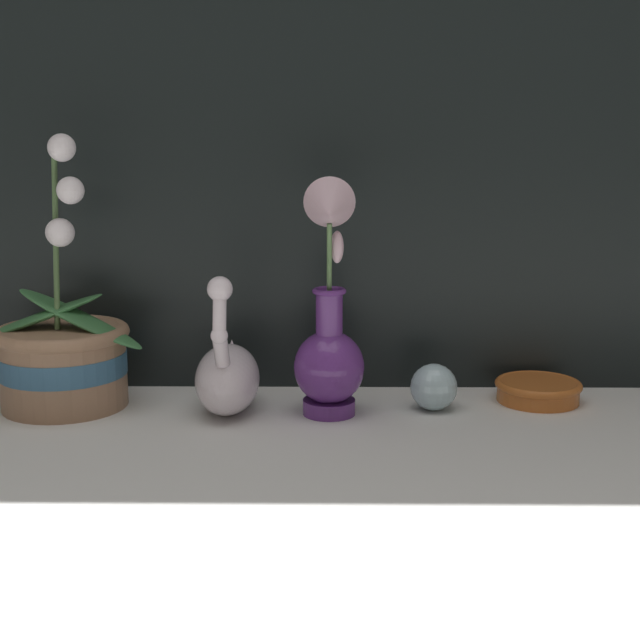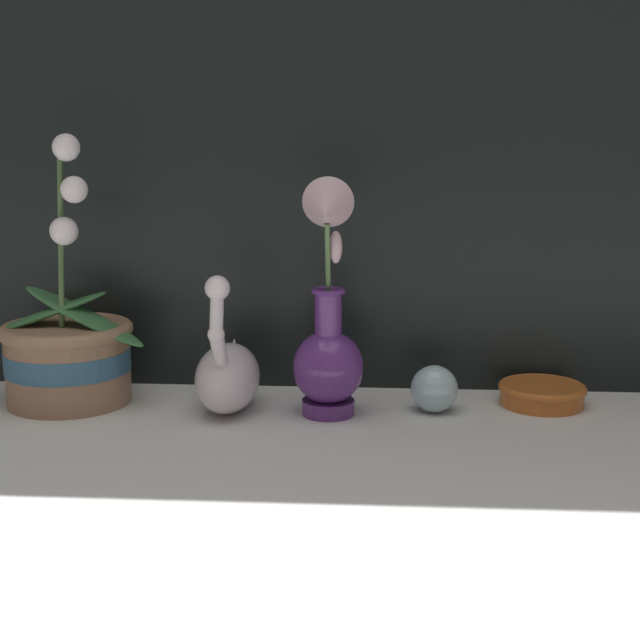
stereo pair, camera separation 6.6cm
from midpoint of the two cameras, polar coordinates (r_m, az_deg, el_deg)
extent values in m
plane|color=silver|center=(1.18, -3.54, -7.36)|extent=(2.80, 2.80, 0.00)
cylinder|color=#9E7556|center=(1.35, -17.44, -2.90)|extent=(0.18, 0.18, 0.12)
cylinder|color=#386689|center=(1.35, -17.46, -2.66)|extent=(0.18, 0.18, 0.03)
torus|color=#9E7556|center=(1.34, -17.58, -0.81)|extent=(0.19, 0.19, 0.02)
cylinder|color=#4C6B3D|center=(1.31, -17.94, 4.92)|extent=(0.01, 0.04, 0.25)
ellipsoid|color=#38703D|center=(1.31, -16.50, 0.07)|extent=(0.20, 0.10, 0.09)
ellipsoid|color=#38703D|center=(1.34, -18.96, 0.12)|extent=(0.19, 0.07, 0.08)
sphere|color=white|center=(1.29, -17.64, 10.47)|extent=(0.04, 0.04, 0.04)
sphere|color=white|center=(1.28, -17.13, 7.93)|extent=(0.04, 0.04, 0.04)
sphere|color=white|center=(1.28, -17.73, 5.35)|extent=(0.04, 0.04, 0.04)
ellipsoid|color=white|center=(1.27, -7.42, -3.79)|extent=(0.09, 0.16, 0.10)
cone|color=white|center=(1.32, -7.09, -2.50)|extent=(0.05, 0.06, 0.07)
cylinder|color=white|center=(1.20, -7.89, -2.09)|extent=(0.02, 0.05, 0.07)
sphere|color=white|center=(1.17, -8.07, -1.00)|extent=(0.02, 0.02, 0.02)
cylinder|color=white|center=(1.17, -8.04, 0.49)|extent=(0.02, 0.03, 0.06)
sphere|color=white|center=(1.18, -8.02, 1.97)|extent=(0.03, 0.03, 0.03)
cylinder|color=#602D7F|center=(1.26, -0.92, -5.58)|extent=(0.07, 0.07, 0.02)
ellipsoid|color=#602D7F|center=(1.25, -0.92, -3.05)|extent=(0.10, 0.10, 0.10)
cylinder|color=#602D7F|center=(1.23, -0.94, 0.45)|extent=(0.04, 0.04, 0.06)
torus|color=#602D7F|center=(1.22, -0.94, 1.86)|extent=(0.05, 0.05, 0.01)
cylinder|color=#567A47|center=(1.20, -0.97, 3.97)|extent=(0.01, 0.04, 0.10)
cone|color=beige|center=(1.17, -1.02, 7.11)|extent=(0.07, 0.08, 0.08)
ellipsoid|color=beige|center=(1.20, -0.47, 4.69)|extent=(0.02, 0.02, 0.04)
sphere|color=silver|center=(1.28, 5.84, -4.31)|extent=(0.07, 0.07, 0.07)
cylinder|color=#C66628|center=(1.35, 12.43, -4.49)|extent=(0.12, 0.12, 0.03)
torus|color=#C66628|center=(1.35, 12.45, -4.07)|extent=(0.13, 0.13, 0.01)
camera|label=1|loc=(0.03, -91.50, -0.32)|focal=50.00mm
camera|label=2|loc=(0.03, 88.50, 0.32)|focal=50.00mm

